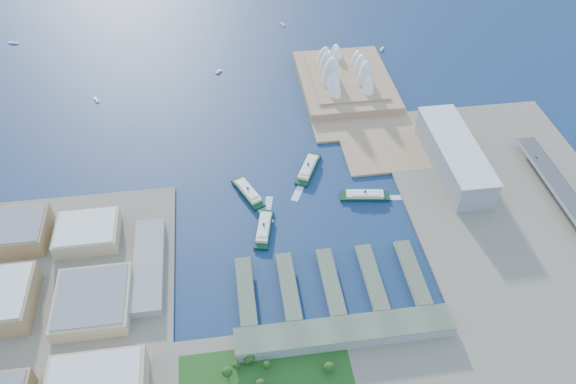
{
  "coord_description": "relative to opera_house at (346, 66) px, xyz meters",
  "views": [
    {
      "loc": [
        -74.43,
        -407.65,
        451.88
      ],
      "look_at": [
        -11.59,
        46.96,
        18.0
      ],
      "focal_mm": 35.0,
      "sensor_mm": 36.0,
      "label": 1
    }
  ],
  "objects": [
    {
      "name": "east_land",
      "position": [
        135.0,
        -330.0,
        -30.5
      ],
      "size": [
        240.0,
        500.0,
        3.0
      ],
      "primitive_type": "cube",
      "color": "#796E5D",
      "rests_on": "ground"
    },
    {
      "name": "ferry_b",
      "position": [
        -84.37,
        -179.55,
        -26.27
      ],
      "size": [
        40.6,
        61.25,
        11.47
      ],
      "primitive_type": null,
      "rotation": [
        0.0,
        0.0,
        -0.46
      ],
      "color": "#0C301C",
      "rests_on": "ground"
    },
    {
      "name": "ground",
      "position": [
        -105.0,
        -280.0,
        -32.0
      ],
      "size": [
        3000.0,
        3000.0,
        0.0
      ],
      "primitive_type": "plane",
      "color": "#0F2647",
      "rests_on": "ground"
    },
    {
      "name": "ferry_wharves",
      "position": [
        -91.0,
        -355.0,
        -27.35
      ],
      "size": [
        184.0,
        90.0,
        9.3
      ],
      "primitive_type": null,
      "color": "#4A5742",
      "rests_on": "ground"
    },
    {
      "name": "ferry_c",
      "position": [
        -148.42,
        -271.23,
        -26.5
      ],
      "size": [
        27.51,
        59.98,
        10.99
      ],
      "primitive_type": null,
      "rotation": [
        0.0,
        0.0,
        2.91
      ],
      "color": "#0C301C",
      "rests_on": "ground"
    },
    {
      "name": "boat_b",
      "position": [
        -182.3,
        62.87,
        -30.52
      ],
      "size": [
        10.58,
        10.33,
        2.96
      ],
      "primitive_type": null,
      "rotation": [
        0.0,
        0.0,
        2.33
      ],
      "color": "white",
      "rests_on": "ground"
    },
    {
      "name": "boat_c",
      "position": [
        80.46,
        94.84,
        -30.65
      ],
      "size": [
        9.09,
        12.16,
        2.71
      ],
      "primitive_type": null,
      "rotation": [
        0.0,
        0.0,
        2.61
      ],
      "color": "white",
      "rests_on": "ground"
    },
    {
      "name": "opera_house",
      "position": [
        0.0,
        0.0,
        0.0
      ],
      "size": [
        134.0,
        180.0,
        58.0
      ],
      "primitive_type": null,
      "color": "white",
      "rests_on": "peninsula"
    },
    {
      "name": "boat_a",
      "position": [
        -357.88,
        11.39,
        -30.72
      ],
      "size": [
        8.55,
        13.42,
        2.56
      ],
      "primitive_type": null,
      "rotation": [
        0.0,
        0.0,
        0.43
      ],
      "color": "white",
      "rests_on": "ground"
    },
    {
      "name": "west_land",
      "position": [
        -355.0,
        -385.0,
        -30.5
      ],
      "size": [
        220.0,
        390.0,
        3.0
      ],
      "primitive_type": "cube",
      "color": "#796E5D",
      "rests_on": "ground"
    },
    {
      "name": "boat_e",
      "position": [
        -66.33,
        200.87,
        -30.54
      ],
      "size": [
        6.91,
        12.51,
        2.93
      ],
      "primitive_type": null,
      "rotation": [
        0.0,
        0.0,
        0.28
      ],
      "color": "white",
      "rests_on": "ground"
    },
    {
      "name": "ferry_d",
      "position": [
        -27.2,
        -235.48,
        -26.6
      ],
      "size": [
        58.56,
        22.31,
        10.8
      ],
      "primitive_type": null,
      "rotation": [
        0.0,
        0.0,
        1.43
      ],
      "color": "#0C301C",
      "rests_on": "ground"
    },
    {
      "name": "terminal_building",
      "position": [
        -90.0,
        -415.0,
        -23.0
      ],
      "size": [
        200.0,
        28.0,
        12.0
      ],
      "primitive_type": "cube",
      "color": "gray",
      "rests_on": "south_land"
    },
    {
      "name": "peninsula",
      "position": [
        2.5,
        -20.0,
        -30.5
      ],
      "size": [
        135.0,
        220.0,
        3.0
      ],
      "primitive_type": "cube",
      "color": "#A57F5A",
      "rests_on": "ground"
    },
    {
      "name": "ferry_a",
      "position": [
        -160.61,
        -211.49,
        -26.49
      ],
      "size": [
        37.1,
        59.3,
        11.02
      ],
      "primitive_type": null,
      "rotation": [
        0.0,
        0.0,
        0.42
      ],
      "color": "#0C301C",
      "rests_on": "ground"
    },
    {
      "name": "toaster_building",
      "position": [
        90.0,
        -200.0,
        -11.5
      ],
      "size": [
        45.0,
        155.0,
        35.0
      ],
      "primitive_type": "cube",
      "color": "gray",
      "rests_on": "east_land"
    },
    {
      "name": "boat_d",
      "position": [
        -509.51,
        197.54,
        -30.61
      ],
      "size": [
        16.88,
        7.95,
        2.79
      ],
      "primitive_type": null,
      "rotation": [
        0.0,
        0.0,
        1.3
      ],
      "color": "white",
      "rests_on": "ground"
    },
    {
      "name": "west_buildings",
      "position": [
        -355.0,
        -350.0,
        -15.5
      ],
      "size": [
        200.0,
        280.0,
        27.0
      ],
      "primitive_type": null,
      "color": "#9A794D",
      "rests_on": "west_land"
    },
    {
      "name": "car_c",
      "position": [
        191.0,
        -210.76,
        -16.53
      ],
      "size": [
        1.74,
        4.29,
        1.24
      ],
      "primitive_type": "imported",
      "color": "slate",
      "rests_on": "expressway"
    }
  ]
}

